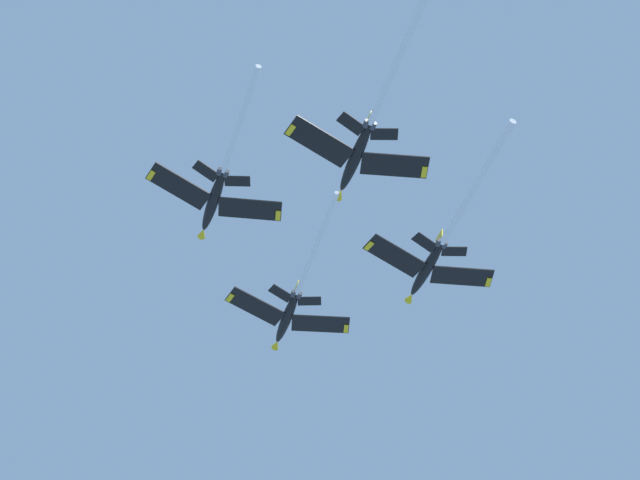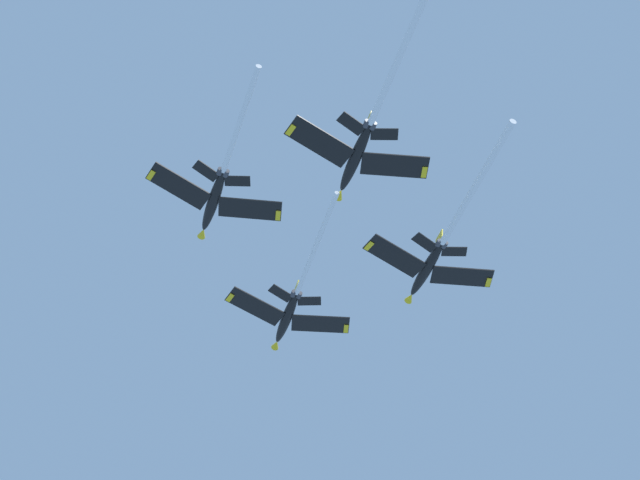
{
  "view_description": "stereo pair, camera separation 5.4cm",
  "coord_description": "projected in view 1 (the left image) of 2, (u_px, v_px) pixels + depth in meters",
  "views": [
    {
      "loc": [
        41.48,
        -8.29,
        1.81
      ],
      "look_at": [
        -16.3,
        -17.24,
        127.07
      ],
      "focal_mm": 53.64,
      "sensor_mm": 36.0,
      "label": 1
    },
    {
      "loc": [
        41.49,
        -8.34,
        1.81
      ],
      "look_at": [
        -16.3,
        -17.24,
        127.07
      ],
      "focal_mm": 53.64,
      "sensor_mm": 36.0,
      "label": 2
    }
  ],
  "objects": [
    {
      "name": "jet_slot",
      "position": [
        368.0,
        128.0,
        123.87
      ],
      "size": [
        31.9,
        22.07,
        12.23
      ],
      "color": "black"
    },
    {
      "name": "jet_right_wing",
      "position": [
        441.0,
        244.0,
        136.95
      ],
      "size": [
        31.49,
        22.0,
        13.55
      ],
      "color": "black"
    },
    {
      "name": "jet_lead",
      "position": [
        292.0,
        304.0,
        146.76
      ],
      "size": [
        30.27,
        20.63,
        11.82
      ],
      "color": "black"
    },
    {
      "name": "jet_left_wing",
      "position": [
        219.0,
        185.0,
        133.77
      ],
      "size": [
        27.29,
        20.03,
        11.37
      ],
      "color": "black"
    }
  ]
}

